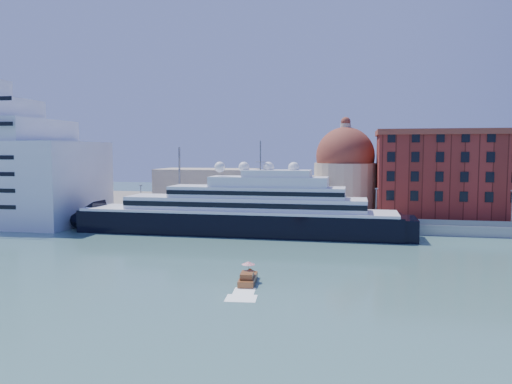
# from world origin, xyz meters

# --- Properties ---
(ground) EXTENTS (400.00, 400.00, 0.00)m
(ground) POSITION_xyz_m (0.00, 0.00, 0.00)
(ground) COLOR #3D6967
(ground) RESTS_ON ground
(quay) EXTENTS (180.00, 10.00, 2.50)m
(quay) POSITION_xyz_m (0.00, 34.00, 1.25)
(quay) COLOR gray
(quay) RESTS_ON ground
(land) EXTENTS (260.00, 72.00, 2.00)m
(land) POSITION_xyz_m (0.00, 75.00, 1.00)
(land) COLOR slate
(land) RESTS_ON ground
(quay_fence) EXTENTS (180.00, 0.10, 1.20)m
(quay_fence) POSITION_xyz_m (0.00, 29.50, 3.10)
(quay_fence) COLOR slate
(quay_fence) RESTS_ON quay
(superyacht) EXTENTS (85.64, 11.87, 25.59)m
(superyacht) POSITION_xyz_m (-4.75, 23.00, 4.42)
(superyacht) COLOR black
(superyacht) RESTS_ON ground
(service_barge) EXTENTS (10.61, 4.09, 2.34)m
(service_barge) POSITION_xyz_m (-55.63, 20.91, 0.67)
(service_barge) COLOR white
(service_barge) RESTS_ON ground
(water_taxi) EXTENTS (2.96, 7.04, 3.25)m
(water_taxi) POSITION_xyz_m (9.68, -19.45, 0.78)
(water_taxi) COLOR brown
(water_taxi) RESTS_ON ground
(warehouse) EXTENTS (43.00, 19.00, 23.25)m
(warehouse) POSITION_xyz_m (52.00, 52.00, 13.79)
(warehouse) COLOR maroon
(warehouse) RESTS_ON land
(church) EXTENTS (66.00, 18.00, 25.50)m
(church) POSITION_xyz_m (6.39, 57.72, 10.91)
(church) COLOR beige
(church) RESTS_ON land
(lamp_posts) EXTENTS (120.80, 2.40, 18.00)m
(lamp_posts) POSITION_xyz_m (-12.67, 32.27, 9.84)
(lamp_posts) COLOR slate
(lamp_posts) RESTS_ON quay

